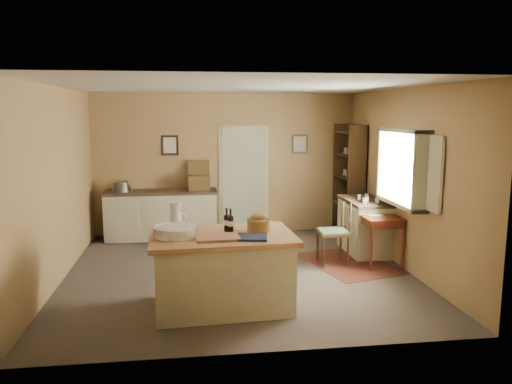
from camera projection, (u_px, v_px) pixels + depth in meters
ground at (239, 272)px, 7.37m from camera, size 5.00×5.00×0.00m
wall_back at (226, 164)px, 9.60m from camera, size 5.00×0.10×2.70m
wall_front at (264, 219)px, 4.71m from camera, size 5.00×0.10×2.70m
wall_left at (57, 185)px, 6.82m from camera, size 0.10×5.00×2.70m
wall_right at (404, 179)px, 7.48m from camera, size 0.10×5.00×2.70m
ceiling at (238, 86)px, 6.94m from camera, size 5.00×5.00×0.00m
door at (244, 179)px, 9.66m from camera, size 0.97×0.06×2.11m
framed_prints at (236, 145)px, 9.54m from camera, size 2.82×0.02×0.38m
window at (405, 167)px, 7.24m from camera, size 0.25×1.99×1.12m
work_island at (222, 269)px, 5.99m from camera, size 1.76×1.20×1.20m
sideboard at (162, 213)px, 9.28m from camera, size 2.06×0.59×1.18m
rug at (349, 263)px, 7.79m from camera, size 1.47×1.83×0.01m
writing_desk at (377, 220)px, 7.78m from camera, size 0.56×0.92×0.82m
desk_chair at (333, 232)px, 7.70m from camera, size 0.47×0.47×1.00m
right_cabinet at (364, 226)px, 8.36m from camera, size 0.63×1.13×0.99m
shelving_unit at (351, 180)px, 9.46m from camera, size 0.36×0.95×2.11m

